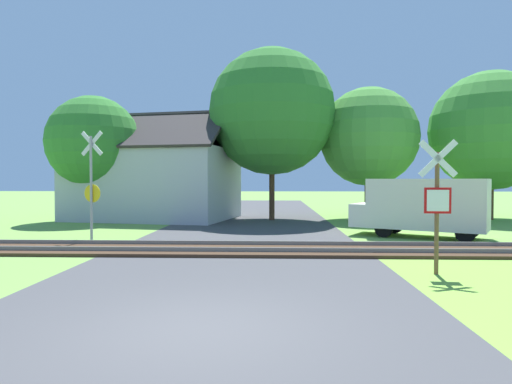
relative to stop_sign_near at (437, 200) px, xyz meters
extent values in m
plane|color=#6B9942|center=(-4.86, -4.10, -1.73)|extent=(160.00, 160.00, 0.00)
cube|color=#424244|center=(-4.86, -2.10, -1.73)|extent=(7.94, 80.00, 0.01)
cube|color=#422D1E|center=(-4.86, 3.32, -1.68)|extent=(60.00, 2.60, 0.10)
cube|color=slate|center=(-4.86, 4.04, -1.57)|extent=(60.00, 0.08, 0.12)
cube|color=slate|center=(-4.86, 2.60, -1.57)|extent=(60.00, 0.08, 0.12)
cylinder|color=brown|center=(0.00, 0.03, -0.31)|extent=(0.10, 0.10, 2.84)
cube|color=red|center=(0.00, -0.03, -0.01)|extent=(0.60, 0.08, 0.60)
cube|color=white|center=(0.00, -0.06, -0.01)|extent=(0.49, 0.05, 0.49)
cube|color=white|center=(0.00, -0.03, 0.96)|extent=(0.88, 0.10, 0.88)
cube|color=white|center=(0.00, -0.03, 0.96)|extent=(0.88, 0.10, 0.88)
cylinder|color=#9E9EA5|center=(-10.15, 5.00, 0.13)|extent=(0.09, 0.09, 3.73)
cube|color=white|center=(-10.13, 5.06, 1.75)|extent=(0.85, 0.26, 0.88)
cube|color=white|center=(-10.13, 5.06, 1.75)|extent=(0.85, 0.26, 0.88)
cylinder|color=yellow|center=(-10.13, 5.07, 0.00)|extent=(0.63, 0.20, 0.64)
cube|color=#B7B7BC|center=(-10.46, 14.84, 0.23)|extent=(9.39, 7.68, 3.93)
cube|color=#332D2D|center=(-10.75, 13.31, 3.15)|extent=(9.29, 5.09, 2.23)
cube|color=#332D2D|center=(-10.16, 16.37, 3.15)|extent=(9.29, 5.09, 2.23)
cube|color=brown|center=(-8.19, 14.41, 3.22)|extent=(0.58, 0.58, 1.10)
cylinder|color=#513823|center=(-13.38, 13.30, -0.54)|extent=(0.40, 0.40, 2.37)
sphere|color=#337A2D|center=(-13.38, 13.30, 2.48)|extent=(4.90, 4.90, 4.90)
cylinder|color=#513823|center=(1.52, 14.93, -0.46)|extent=(0.44, 0.44, 2.55)
sphere|color=#478E38|center=(1.52, 14.93, 2.87)|extent=(5.47, 5.47, 5.47)
cylinder|color=#513823|center=(-3.87, 14.31, -0.06)|extent=(0.30, 0.30, 3.33)
sphere|color=#337A2D|center=(-3.87, 14.31, 4.18)|extent=(6.87, 6.87, 6.87)
cylinder|color=#513823|center=(8.18, 15.02, -0.50)|extent=(0.44, 0.44, 2.46)
sphere|color=#3D8433|center=(8.18, 15.02, 3.18)|extent=(6.55, 6.55, 6.55)
cube|color=silver|center=(2.06, 6.86, -0.44)|extent=(4.59, 3.71, 1.90)
cube|color=silver|center=(-0.07, 8.05, -0.94)|extent=(1.49, 1.92, 0.90)
cube|color=#19232D|center=(0.25, 7.87, -0.11)|extent=(0.82, 1.43, 0.85)
cube|color=navy|center=(2.53, 7.69, -0.77)|extent=(3.30, 1.86, 0.16)
cylinder|color=black|center=(1.20, 8.23, -1.39)|extent=(0.68, 0.49, 0.68)
cylinder|color=black|center=(0.44, 6.87, -1.39)|extent=(0.68, 0.49, 0.68)
cylinder|color=black|center=(3.69, 6.84, -1.39)|extent=(0.68, 0.49, 0.68)
cylinder|color=black|center=(2.93, 5.48, -1.39)|extent=(0.68, 0.49, 0.68)
camera|label=1|loc=(-3.79, -10.67, 0.47)|focal=32.00mm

